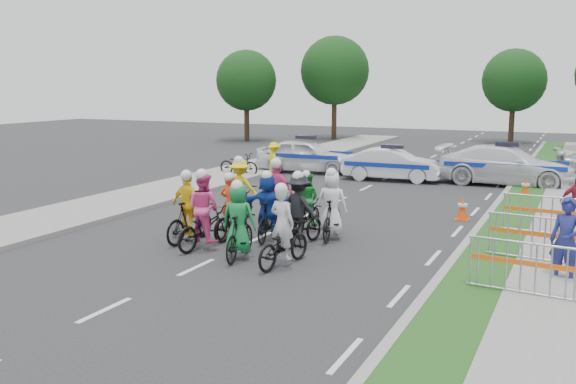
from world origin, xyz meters
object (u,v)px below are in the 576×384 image
at_px(rider_6, 231,215).
at_px(spectator_0, 566,241).
at_px(tree_0, 246,81).
at_px(rider_9, 277,201).
at_px(rider_0, 283,239).
at_px(rider_5, 268,211).
at_px(rider_3, 189,215).
at_px(parked_bike, 239,164).
at_px(rider_2, 204,219).
at_px(rider_7, 332,212).
at_px(rider_1, 239,228).
at_px(barrier_1, 532,240).
at_px(rider_4, 299,217).
at_px(barrier_0, 521,270).
at_px(police_car_1, 392,164).
at_px(police_car_2, 506,166).
at_px(cone_1, 525,188).
at_px(marshal_hiviz, 274,160).
at_px(tree_4, 514,81).
at_px(barrier_2, 541,217).
at_px(rider_10, 240,196).
at_px(cone_0, 462,209).
at_px(rider_8, 307,208).
at_px(tree_3, 335,71).

relative_size(rider_6, spectator_0, 0.96).
bearing_deg(tree_0, rider_9, -59.59).
bearing_deg(rider_0, spectator_0, -158.34).
xyz_separation_m(rider_0, rider_6, (-2.51, 2.03, -0.06)).
relative_size(rider_5, rider_9, 0.92).
relative_size(rider_0, rider_3, 1.03).
bearing_deg(parked_bike, rider_2, -153.49).
bearing_deg(rider_7, tree_0, -63.69).
relative_size(rider_1, barrier_1, 0.94).
bearing_deg(rider_3, rider_2, 158.81).
relative_size(rider_4, barrier_0, 0.98).
height_order(police_car_1, police_car_2, police_car_2).
bearing_deg(cone_1, marshal_hiviz, 176.64).
relative_size(rider_5, rider_6, 1.08).
bearing_deg(rider_0, cone_1, -100.39).
distance_m(rider_2, spectator_0, 8.19).
bearing_deg(rider_5, rider_0, 115.75).
relative_size(rider_7, marshal_hiviz, 1.24).
height_order(police_car_2, barrier_0, police_car_2).
height_order(rider_6, tree_4, tree_4).
relative_size(spectator_0, barrier_2, 0.89).
bearing_deg(rider_0, rider_10, -40.36).
xyz_separation_m(rider_1, cone_0, (3.91, 6.58, -0.39)).
height_order(rider_2, rider_4, rider_2).
relative_size(rider_1, rider_10, 0.93).
xyz_separation_m(rider_3, tree_0, (-12.59, 26.14, 3.46)).
relative_size(rider_0, cone_0, 2.77).
height_order(rider_7, parked_bike, rider_7).
distance_m(rider_9, barrier_0, 7.63).
height_order(spectator_0, barrier_1, spectator_0).
bearing_deg(rider_5, rider_9, -82.40).
bearing_deg(tree_4, police_car_1, -97.70).
relative_size(rider_0, tree_0, 0.31).
relative_size(rider_0, marshal_hiviz, 1.28).
relative_size(police_car_2, barrier_2, 2.68).
relative_size(rider_7, cone_1, 2.70).
bearing_deg(barrier_2, parked_bike, 152.46).
distance_m(rider_1, rider_6, 2.37).
height_order(police_car_2, tree_4, tree_4).
relative_size(barrier_0, cone_1, 2.86).
xyz_separation_m(spectator_0, barrier_0, (-0.72, -1.40, -0.33)).
distance_m(rider_2, marshal_hiviz, 12.20).
bearing_deg(rider_8, parked_bike, -51.68).
bearing_deg(spectator_0, rider_5, -169.47).
distance_m(barrier_2, tree_3, 30.48).
relative_size(rider_0, rider_6, 1.13).
height_order(rider_1, barrier_1, rider_1).
bearing_deg(rider_1, cone_0, -130.28).
distance_m(spectator_0, cone_1, 10.45).
xyz_separation_m(marshal_hiviz, cone_0, (8.97, -5.52, -0.42)).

